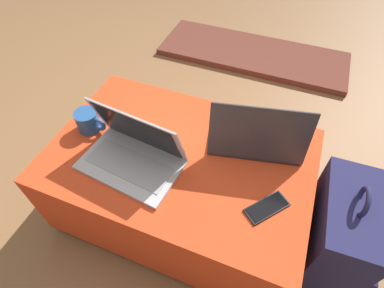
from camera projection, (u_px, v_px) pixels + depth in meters
ground_plane at (182, 207)px, 1.48m from camera, size 14.00×14.00×0.00m
ottoman at (181, 183)px, 1.32m from camera, size 1.02×0.67×0.42m
laptop_near at (133, 153)px, 1.10m from camera, size 0.39×0.27×0.23m
laptop_far at (256, 136)px, 1.15m from camera, size 0.40×0.30×0.24m
cell_phone at (267, 207)px, 1.00m from camera, size 0.15×0.16×0.01m
backpack at (336, 238)px, 1.14m from camera, size 0.25×0.37×0.55m
coffee_mug at (89, 121)px, 1.21m from camera, size 0.13×0.09×0.09m
fireplace_hearth at (253, 54)px, 2.30m from camera, size 1.40×0.50×0.04m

